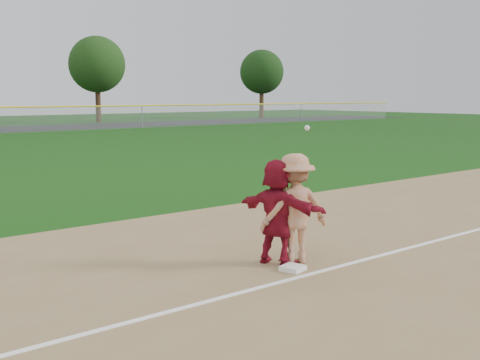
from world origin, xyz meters
TOP-DOWN VIEW (x-y plane):
  - ground at (0.00, 0.00)m, footprint 160.00×160.00m
  - foul_line at (0.00, -0.80)m, footprint 60.00×0.10m
  - first_base at (-0.44, -0.45)m, footprint 0.43×0.43m
  - base_runner at (-0.37, 0.02)m, footprint 0.95×1.79m
  - first_base_play at (-0.11, -0.13)m, footprint 1.40×1.06m
  - tree_3 at (22.00, 52.80)m, footprint 6.00×6.00m
  - tree_4 at (44.00, 51.20)m, footprint 5.60×5.60m

SIDE VIEW (x-z plane):
  - ground at x=0.00m, z-range 0.00..0.00m
  - foul_line at x=0.00m, z-range 0.02..0.03m
  - first_base at x=-0.44m, z-range 0.02..0.10m
  - base_runner at x=-0.37m, z-range 0.02..1.86m
  - first_base_play at x=-0.11m, z-range -0.22..2.19m
  - tree_4 at x=44.00m, z-range 1.51..10.18m
  - tree_3 at x=22.00m, z-range 1.57..10.76m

